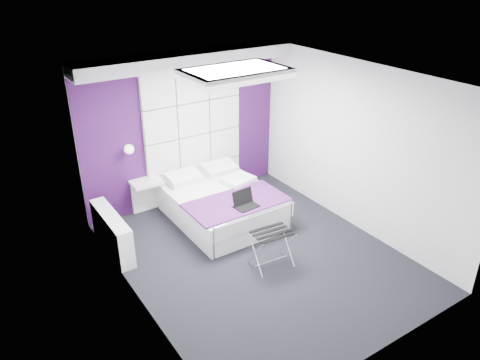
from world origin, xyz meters
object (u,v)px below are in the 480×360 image
object	(u,v)px
nightstand	(146,182)
laptop	(245,202)
radiator	(112,233)
luggage_rack	(272,249)
bed	(221,204)
wall_lamp	(128,148)

from	to	relation	value
nightstand	laptop	world-z (taller)	laptop
radiator	laptop	size ratio (longest dim) A/B	3.38
nightstand	luggage_rack	xyz separation A→B (m)	(0.86, -2.28, -0.32)
luggage_rack	laptop	size ratio (longest dim) A/B	1.52
radiator	luggage_rack	bearing A→B (deg)	-42.25
bed	nightstand	world-z (taller)	bed
nightstand	luggage_rack	distance (m)	2.46
bed	wall_lamp	bearing A→B (deg)	143.56
laptop	luggage_rack	bearing A→B (deg)	-102.11
luggage_rack	wall_lamp	bearing A→B (deg)	119.98
laptop	bed	bearing A→B (deg)	88.32
radiator	bed	distance (m)	1.80
bed	laptop	xyz separation A→B (m)	(0.03, -0.63, 0.31)
wall_lamp	nightstand	world-z (taller)	wall_lamp
bed	laptop	size ratio (longest dim) A/B	5.25
wall_lamp	radiator	distance (m)	1.35
wall_lamp	laptop	world-z (taller)	wall_lamp
bed	laptop	distance (m)	0.70
bed	nightstand	distance (m)	1.28
wall_lamp	bed	distance (m)	1.72
radiator	luggage_rack	world-z (taller)	radiator
radiator	laptop	world-z (taller)	laptop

